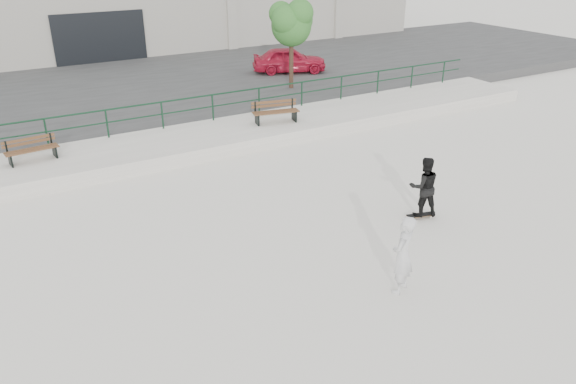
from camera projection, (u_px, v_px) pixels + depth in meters
ground at (362, 270)px, 12.93m from camera, size 120.00×120.00×0.00m
ledge at (203, 140)px, 20.27m from camera, size 30.00×3.00×0.50m
parking_strip at (135, 89)px, 26.94m from camera, size 60.00×14.00×0.50m
railing at (188, 105)px, 20.88m from camera, size 28.00×0.06×1.03m
bench_left at (31, 150)px, 17.64m from camera, size 1.64×0.62×0.74m
bench_right at (275, 112)px, 21.26m from camera, size 1.84×0.87×0.82m
tree at (292, 21)px, 25.01m from camera, size 2.25×2.00×4.00m
red_car at (289, 60)px, 28.92m from camera, size 4.05×2.86×1.28m
skateboard at (421, 215)px, 15.27m from camera, size 0.81×0.39×0.09m
standing_skater at (424, 187)px, 14.92m from camera, size 0.99×0.90×1.66m
seated_skater at (403, 255)px, 11.80m from camera, size 0.78×0.68×1.78m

